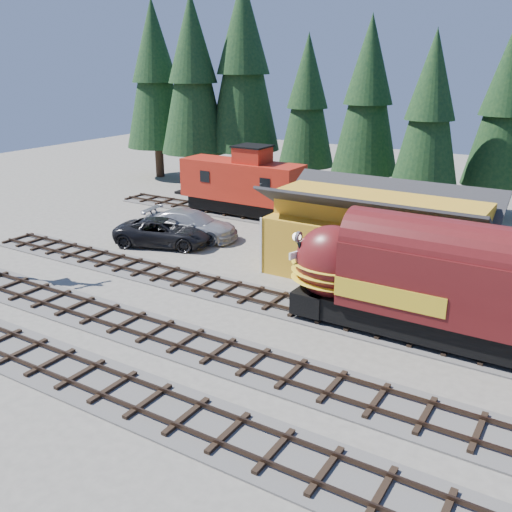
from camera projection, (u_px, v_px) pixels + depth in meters
The scene contains 7 objects.
ground at pixel (289, 349), 25.18m from camera, with size 120.00×120.00×0.00m, color #6B665B.
track_spur at pixel (287, 222), 44.59m from camera, with size 32.00×3.20×0.33m.
depot at pixel (378, 228), 32.65m from camera, with size 12.80×7.00×5.30m.
locomotive at pixel (452, 293), 24.67m from camera, with size 16.04×3.19×4.36m.
caboose at pixel (242, 184), 45.82m from camera, with size 10.24×2.97×5.32m.
pickup_truck_a at pixel (164, 232), 38.93m from camera, with size 3.06×6.64×1.84m, color black.
pickup_truck_b at pixel (191, 225), 40.48m from camera, with size 2.79×6.86×1.99m, color #9B9DA2.
Camera 1 is at (10.57, -19.86, 12.11)m, focal length 40.00 mm.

